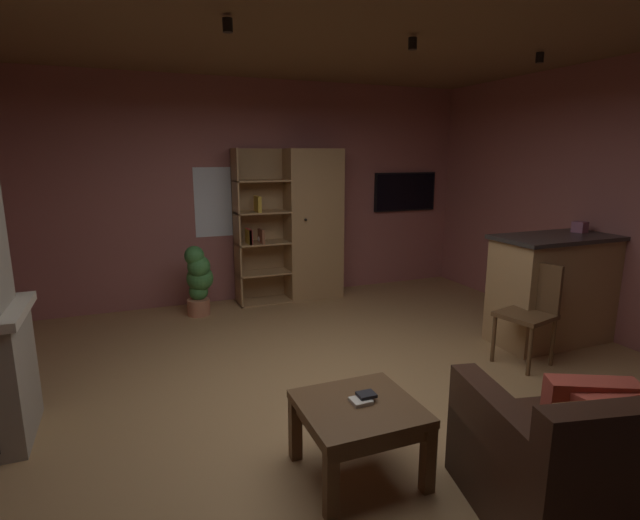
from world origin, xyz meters
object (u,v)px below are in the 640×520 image
tissue_box (580,227)px  dining_chair (531,306)px  leather_couch (628,460)px  coffee_table (359,418)px  table_book_1 (366,395)px  potted_floor_plant (199,279)px  kitchen_bar_counter (563,288)px  bookshelf_cabinet (306,226)px  table_book_0 (361,401)px  wall_mounted_tv (405,192)px

tissue_box → dining_chair: (-0.97, -0.39, -0.62)m
leather_couch → dining_chair: 1.97m
coffee_table → table_book_1: (0.06, 0.03, 0.12)m
potted_floor_plant → kitchen_bar_counter: bearing=-33.0°
coffee_table → table_book_1: size_ratio=6.37×
bookshelf_cabinet → coffee_table: 3.79m
table_book_1 → dining_chair: (2.10, 0.85, 0.04)m
coffee_table → table_book_1: bearing=25.4°
table_book_0 → dining_chair: dining_chair is taller
table_book_0 → table_book_1: table_book_1 is taller
leather_couch → tissue_box: bearing=46.7°
dining_chair → coffee_table: bearing=-157.9°
table_book_0 → table_book_1: bearing=21.9°
tissue_box → coffee_table: (-3.13, -1.27, -0.78)m
tissue_box → table_book_0: bearing=-157.9°
kitchen_bar_counter → leather_couch: (-1.73, -2.01, -0.24)m
bookshelf_cabinet → leather_couch: bookshelf_cabinet is taller
kitchen_bar_counter → potted_floor_plant: 3.98m
kitchen_bar_counter → coffee_table: bearing=-157.5°
bookshelf_cabinet → potted_floor_plant: (-1.45, -0.24, -0.52)m
dining_chair → wall_mounted_tv: size_ratio=0.94×
bookshelf_cabinet → coffee_table: size_ratio=2.91×
kitchen_bar_counter → coffee_table: (-2.90, -1.20, -0.18)m
coffee_table → dining_chair: 2.34m
coffee_table → dining_chair: dining_chair is taller
bookshelf_cabinet → tissue_box: bearing=-47.6°
table_book_0 → wall_mounted_tv: (2.59, 3.80, 0.88)m
leather_couch → table_book_0: leather_couch is taller
tissue_box → table_book_1: 3.37m
tissue_box → wall_mounted_tv: 2.60m
potted_floor_plant → table_book_1: bearing=-81.4°
table_book_0 → table_book_1: 0.05m
bookshelf_cabinet → dining_chair: size_ratio=2.12×
kitchen_bar_counter → table_book_1: size_ratio=14.47×
table_book_1 → potted_floor_plant: bearing=98.6°
coffee_table → potted_floor_plant: potted_floor_plant is taller
table_book_0 → wall_mounted_tv: bearing=55.7°
kitchen_bar_counter → dining_chair: size_ratio=1.66×
kitchen_bar_counter → coffee_table: kitchen_bar_counter is taller
leather_couch → potted_floor_plant: size_ratio=2.05×
dining_chair → leather_couch: bearing=-120.5°
coffee_table → potted_floor_plant: 3.39m
bookshelf_cabinet → table_book_1: 3.72m
kitchen_bar_counter → tissue_box: (0.23, 0.08, 0.60)m
leather_couch → table_book_0: 1.42m
table_book_0 → wall_mounted_tv: 4.68m
coffee_table → bookshelf_cabinet: bearing=74.4°
kitchen_bar_counter → wall_mounted_tv: size_ratio=1.56×
table_book_1 → potted_floor_plant: size_ratio=0.12×
bookshelf_cabinet → tissue_box: bookshelf_cabinet is taller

